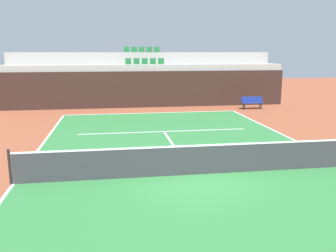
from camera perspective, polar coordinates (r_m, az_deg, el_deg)
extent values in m
plane|color=brown|center=(11.58, 3.99, -7.73)|extent=(80.00, 80.00, 0.00)
cube|color=#2D7238|center=(11.58, 3.99, -7.71)|extent=(11.00, 24.00, 0.01)
cube|color=white|center=(23.05, -2.65, 2.08)|extent=(11.00, 0.10, 0.00)
cube|color=white|center=(11.69, -23.36, -8.46)|extent=(0.10, 24.00, 0.00)
cube|color=white|center=(17.64, -0.65, -0.88)|extent=(8.26, 0.10, 0.00)
cube|color=white|center=(14.57, 1.18, -3.57)|extent=(0.10, 6.40, 0.00)
cube|color=black|center=(25.45, -3.33, 5.82)|extent=(20.05, 0.30, 2.53)
cube|color=#9E9E99|center=(26.76, -3.63, 6.57)|extent=(20.05, 2.40, 2.96)
cube|color=#9E9E99|center=(29.11, -4.09, 7.82)|extent=(20.05, 2.40, 3.82)
cube|color=#1E6633|center=(26.59, -6.29, 9.74)|extent=(0.44, 0.44, 0.04)
cube|color=#1E6633|center=(26.78, -6.32, 10.22)|extent=(0.44, 0.04, 0.40)
cube|color=#1E6633|center=(26.62, -4.98, 9.76)|extent=(0.44, 0.44, 0.04)
cube|color=#1E6633|center=(26.82, -5.02, 10.25)|extent=(0.44, 0.04, 0.40)
cube|color=#1E6633|center=(26.67, -3.67, 9.79)|extent=(0.44, 0.44, 0.04)
cube|color=#1E6633|center=(26.87, -3.72, 10.27)|extent=(0.44, 0.04, 0.40)
cube|color=#1E6633|center=(26.74, -2.37, 9.81)|extent=(0.44, 0.44, 0.04)
cube|color=#1E6633|center=(26.93, -2.42, 10.29)|extent=(0.44, 0.04, 0.40)
cube|color=#1E6633|center=(26.81, -1.07, 9.82)|extent=(0.44, 0.44, 0.04)
cube|color=#1E6633|center=(27.00, -1.13, 10.30)|extent=(0.44, 0.04, 0.40)
cube|color=#1E6633|center=(28.97, -6.57, 11.58)|extent=(0.44, 0.44, 0.04)
cube|color=#1E6633|center=(29.17, -6.60, 12.01)|extent=(0.44, 0.04, 0.40)
cube|color=#1E6633|center=(29.00, -5.36, 11.61)|extent=(0.44, 0.44, 0.04)
cube|color=#1E6633|center=(29.20, -5.39, 12.04)|extent=(0.44, 0.04, 0.40)
cube|color=#1E6633|center=(29.05, -4.15, 11.63)|extent=(0.44, 0.44, 0.04)
cube|color=#1E6633|center=(29.25, -4.19, 12.06)|extent=(0.44, 0.04, 0.40)
cube|color=#1E6633|center=(29.11, -2.94, 11.64)|extent=(0.44, 0.44, 0.04)
cube|color=#1E6633|center=(29.31, -2.99, 12.07)|extent=(0.44, 0.04, 0.40)
cube|color=#1E6633|center=(29.18, -1.74, 11.65)|extent=(0.44, 0.44, 0.04)
cube|color=#1E6633|center=(29.38, -1.79, 12.08)|extent=(0.44, 0.04, 0.40)
cylinder|color=black|center=(11.54, -23.81, -5.96)|extent=(0.08, 0.08, 1.07)
cube|color=#333338|center=(11.44, 4.02, -5.51)|extent=(10.90, 0.02, 0.92)
cube|color=white|center=(11.30, 4.06, -3.16)|extent=(10.90, 0.04, 0.05)
cube|color=navy|center=(25.26, 13.27, 3.63)|extent=(1.50, 0.40, 0.05)
cube|color=navy|center=(25.39, 13.14, 4.18)|extent=(1.50, 0.04, 0.36)
cube|color=#2D2D33|center=(24.94, 12.09, 3.03)|extent=(0.06, 0.06, 0.42)
cube|color=#2D2D33|center=(25.40, 14.62, 3.06)|extent=(0.06, 0.06, 0.42)
cube|color=#2D2D33|center=(25.20, 11.86, 3.13)|extent=(0.06, 0.06, 0.42)
cube|color=#2D2D33|center=(25.65, 14.37, 3.16)|extent=(0.06, 0.06, 0.42)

